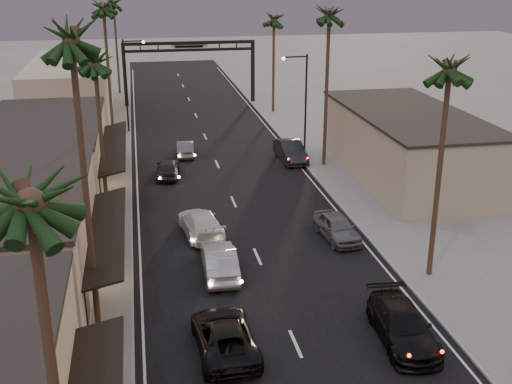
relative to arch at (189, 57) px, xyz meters
name	(u,v)px	position (x,y,z in m)	size (l,w,h in m)	color
ground	(227,188)	(0.00, -30.00, -5.53)	(200.00, 200.00, 0.00)	slate
road	(219,168)	(0.00, -25.00, -5.53)	(14.00, 120.00, 0.02)	black
sidewalk_left	(103,150)	(-9.50, -18.00, -5.47)	(5.00, 92.00, 0.12)	slate
sidewalk_right	(309,139)	(9.50, -18.00, -5.47)	(5.00, 92.00, 0.12)	slate
storefront_mid	(6,245)	(-13.00, -44.00, -2.78)	(8.00, 14.00, 5.50)	#A59B84
storefront_far	(45,157)	(-13.00, -28.00, -3.03)	(8.00, 16.00, 5.00)	tan
storefront_dist	(71,91)	(-13.00, -5.00, -2.53)	(8.00, 20.00, 6.00)	#A59B84
building_right	(407,146)	(14.00, -30.00, -3.03)	(8.00, 18.00, 5.00)	#A59B84
arch	(189,57)	(0.00, 0.00, 0.00)	(15.20, 0.40, 7.27)	black
streetlight_right	(302,100)	(6.92, -25.00, -0.20)	(2.13, 0.30, 9.00)	black
streetlight_left	(128,78)	(-6.92, -12.00, -0.20)	(2.13, 0.30, 9.00)	black
palm_la	(28,184)	(-8.60, -61.00, 5.91)	(3.20, 3.20, 13.20)	#38281C
palm_lb	(70,30)	(-8.60, -48.00, 7.85)	(3.20, 3.20, 15.20)	#38281C
palm_lc	(94,56)	(-8.60, -34.00, 4.94)	(3.20, 3.20, 12.20)	#38281C
palm_ld	(103,3)	(-8.60, -15.00, 6.88)	(3.20, 3.20, 14.20)	#38281C
palm_ra	(451,61)	(8.60, -46.00, 5.91)	(3.20, 3.20, 13.20)	#38281C
palm_rb	(330,10)	(8.60, -26.00, 6.88)	(3.20, 3.20, 14.20)	#38281C
palm_rc	(274,15)	(8.60, -6.00, 4.94)	(3.20, 3.20, 12.20)	#38281C
palm_far	(113,0)	(-8.30, 8.00, 5.91)	(3.20, 3.20, 13.20)	#38281C
oncoming_pickup	(225,336)	(-3.14, -50.94, -4.80)	(2.44, 5.30, 1.47)	black
oncoming_silver	(220,261)	(-2.40, -43.78, -4.73)	(1.70, 4.86, 1.60)	gray
oncoming_white	(201,223)	(-2.84, -38.28, -4.76)	(2.16, 5.30, 1.54)	silver
oncoming_dgrey	(168,168)	(-4.20, -26.59, -4.80)	(1.72, 4.28, 1.46)	black
oncoming_grey_far	(185,148)	(-2.39, -21.09, -4.86)	(1.42, 4.07, 1.34)	#4F4E53
curbside_black	(403,325)	(4.69, -51.63, -4.75)	(2.19, 5.39, 1.56)	black
curbside_grey	(337,227)	(5.20, -40.39, -4.78)	(1.78, 4.43, 1.51)	#545359
curbside_far	(290,151)	(6.20, -24.21, -4.67)	(1.82, 5.23, 1.72)	black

